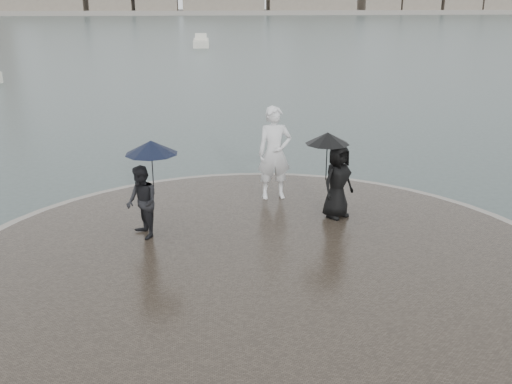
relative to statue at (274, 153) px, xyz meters
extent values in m
cylinder|color=gray|center=(-0.72, -3.99, -1.35)|extent=(12.50, 12.50, 0.32)
cylinder|color=#2D261E|center=(-0.72, -3.99, -1.33)|extent=(11.90, 11.90, 0.36)
imported|color=silver|center=(0.00, 0.00, 0.00)|extent=(0.88, 0.61, 2.29)
imported|color=black|center=(-3.03, -2.17, -0.38)|extent=(0.85, 0.92, 1.53)
cylinder|color=black|center=(-2.78, -2.07, 0.20)|extent=(0.02, 0.02, 0.90)
cone|color=black|center=(-2.78, -2.07, 0.75)|extent=(1.08, 1.08, 0.28)
imported|color=black|center=(1.25, -1.43, -0.30)|extent=(0.98, 0.90, 1.69)
cylinder|color=black|center=(1.00, -1.33, 0.15)|extent=(0.02, 0.02, 0.90)
cone|color=black|center=(1.00, -1.33, 0.67)|extent=(0.99, 0.99, 0.26)
cube|color=gray|center=(-0.72, 155.51, -0.91)|extent=(260.00, 20.00, 1.20)
cube|color=beige|center=(-1.51, 49.25, -1.26)|extent=(1.66, 5.52, 0.90)
cube|color=beige|center=(-1.51, 49.25, -0.66)|extent=(1.22, 2.01, 0.90)
camera|label=1|loc=(-1.76, -13.34, 3.65)|focal=40.00mm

